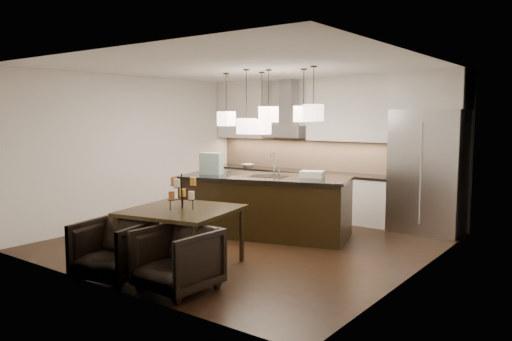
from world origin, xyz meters
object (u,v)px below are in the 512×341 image
Objects in this scene: armchair_right at (177,259)px; armchair_left at (114,250)px; island_body at (266,207)px; dining_table at (183,238)px; refrigerator at (428,172)px.

armchair_left is at bearing -167.04° from armchair_right.
island_body reaches higher than dining_table.
island_body is at bearing 75.22° from armchair_left.
refrigerator is 2.59× the size of armchair_left.
refrigerator reaches higher than island_body.
dining_table is at bearing 57.98° from armchair_left.
armchair_left is at bearing -115.03° from refrigerator.
island_body is 2.19m from dining_table.
armchair_left is (-2.29, -4.90, -0.70)m from refrigerator.
island_body is 3.35× the size of armchair_left.
refrigerator reaches higher than armchair_right.
refrigerator is 2.89m from island_body.
refrigerator is 2.58× the size of armchair_right.
armchair_left is (-0.14, -3.06, -0.11)m from island_body.
island_body is 3.34× the size of armchair_right.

